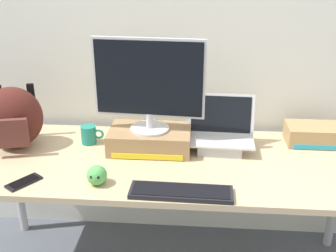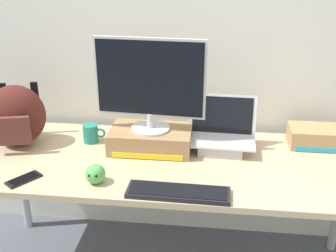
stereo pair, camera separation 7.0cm
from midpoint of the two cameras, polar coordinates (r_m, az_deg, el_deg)
name	(u,v)px [view 2 (the right image)]	position (r m, az deg, el deg)	size (l,w,h in m)	color
back_wall	(178,25)	(2.33, 2.30, 13.76)	(7.00, 0.10, 2.60)	silver
desk	(168,170)	(2.09, 0.96, -6.10)	(2.05, 0.77, 0.72)	tan
toner_box_yellow	(151,139)	(2.14, -1.45, -1.80)	(0.42, 0.26, 0.11)	#9E7A51
desktop_monitor	(150,84)	(2.03, -1.54, 5.86)	(0.55, 0.20, 0.47)	silver
open_laptop	(221,139)	(2.16, 8.24, -1.83)	(0.35, 0.23, 0.27)	#ADADB2
external_keyboard	(178,192)	(1.78, 2.55, -9.13)	(0.44, 0.14, 0.02)	black
messenger_backpack	(16,116)	(2.28, -19.39, 1.35)	(0.35, 0.32, 0.32)	#4C1E19
coffee_mug	(91,133)	(2.25, -9.68, -1.02)	(0.12, 0.08, 0.10)	#1E7F70
cell_phone	(24,179)	(1.98, -18.32, -6.98)	(0.14, 0.16, 0.01)	black
plush_toy	(95,174)	(1.86, -8.93, -6.54)	(0.09, 0.09, 0.09)	#56B256
toner_box_cyan	(320,137)	(2.33, 21.01, -1.42)	(0.32, 0.18, 0.10)	#A88456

